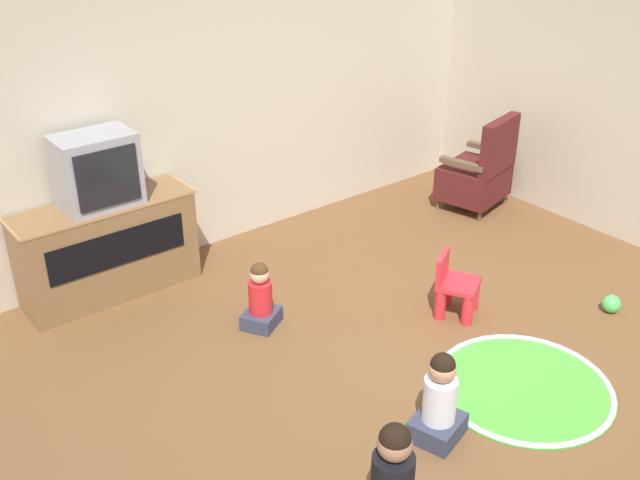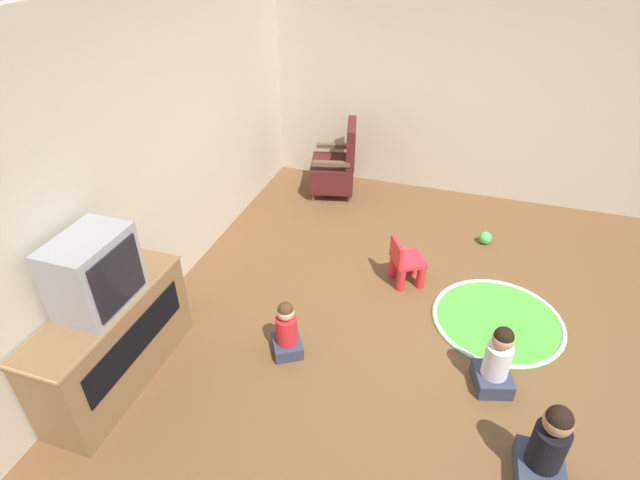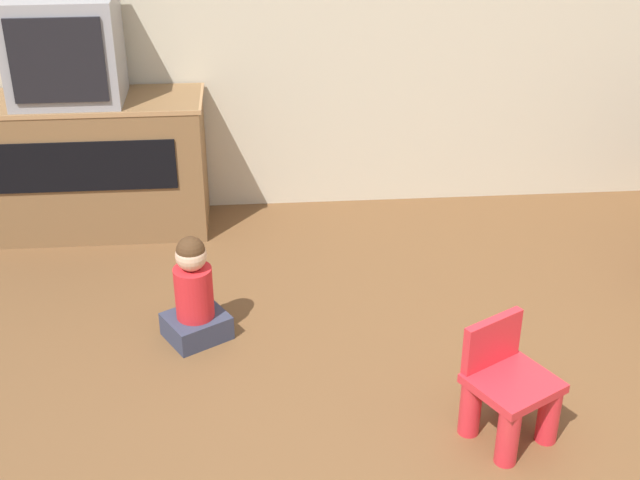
# 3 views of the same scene
# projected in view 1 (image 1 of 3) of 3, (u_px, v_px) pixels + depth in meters

# --- Properties ---
(ground_plane) EXTENTS (30.00, 30.00, 0.00)m
(ground_plane) POSITION_uv_depth(u_px,v_px,m) (428.00, 369.00, 4.97)
(ground_plane) COLOR brown
(wall_back) EXTENTS (5.81, 0.12, 2.62)m
(wall_back) POSITION_uv_depth(u_px,v_px,m) (208.00, 94.00, 6.08)
(wall_back) COLOR beige
(wall_back) RESTS_ON ground_plane
(tv_cabinet) EXTENTS (1.35, 0.44, 0.75)m
(tv_cabinet) POSITION_uv_depth(u_px,v_px,m) (108.00, 247.00, 5.68)
(tv_cabinet) COLOR brown
(tv_cabinet) RESTS_ON ground_plane
(television) EXTENTS (0.56, 0.39, 0.54)m
(television) POSITION_uv_depth(u_px,v_px,m) (97.00, 170.00, 5.37)
(television) COLOR #939399
(television) RESTS_ON tv_cabinet
(black_armchair) EXTENTS (0.71, 0.66, 0.92)m
(black_armchair) POSITION_uv_depth(u_px,v_px,m) (479.00, 173.00, 7.09)
(black_armchair) COLOR brown
(black_armchair) RESTS_ON ground_plane
(yellow_kid_chair) EXTENTS (0.40, 0.40, 0.47)m
(yellow_kid_chair) POSITION_uv_depth(u_px,v_px,m) (455.00, 289.00, 5.49)
(yellow_kid_chair) COLOR red
(yellow_kid_chair) RESTS_ON ground_plane
(play_mat) EXTENTS (1.15, 1.15, 0.04)m
(play_mat) POSITION_uv_depth(u_px,v_px,m) (523.00, 386.00, 4.80)
(play_mat) COLOR green
(play_mat) RESTS_ON ground_plane
(child_watching_left) EXTENTS (0.34, 0.33, 0.51)m
(child_watching_left) POSITION_uv_depth(u_px,v_px,m) (261.00, 299.00, 5.34)
(child_watching_left) COLOR #33384C
(child_watching_left) RESTS_ON ground_plane
(child_watching_right) EXTENTS (0.36, 0.33, 0.58)m
(child_watching_right) POSITION_uv_depth(u_px,v_px,m) (439.00, 402.00, 4.29)
(child_watching_right) COLOR #33384C
(child_watching_right) RESTS_ON ground_plane
(toy_ball) EXTENTS (0.14, 0.14, 0.14)m
(toy_ball) POSITION_uv_depth(u_px,v_px,m) (611.00, 304.00, 5.56)
(toy_ball) COLOR #4CCC59
(toy_ball) RESTS_ON ground_plane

